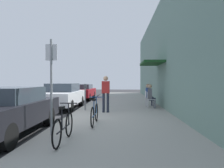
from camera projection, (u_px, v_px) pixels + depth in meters
ground_plane at (64, 121)px, 8.33m from camera, size 60.00×60.00×0.00m
sidewalk_slab at (121, 113)px, 10.21m from camera, size 4.50×32.00×0.12m
building_facade at (171, 48)px, 10.05m from camera, size 1.40×32.00×6.29m
parked_car_0 at (7, 110)px, 6.25m from camera, size 1.80×4.40×1.40m
parked_car_1 at (63, 96)px, 12.04m from camera, size 1.80×4.40×1.45m
parked_car_2 at (82, 91)px, 17.77m from camera, size 1.80×4.40×1.30m
parking_meter at (85, 95)px, 10.56m from camera, size 0.12×0.10×1.32m
street_sign at (51, 79)px, 5.70m from camera, size 0.32×0.06×2.60m
bicycle_0 at (64, 127)px, 5.10m from camera, size 0.46×1.71×0.90m
bicycle_1 at (95, 114)px, 7.19m from camera, size 0.46×1.71×0.90m
cafe_chair_0 at (150, 99)px, 11.52m from camera, size 0.50×0.50×0.87m
seated_patron_0 at (151, 95)px, 11.50m from camera, size 0.47×0.41×1.29m
cafe_chair_1 at (148, 97)px, 12.47m from camera, size 0.45×0.45×0.87m
seated_patron_1 at (149, 94)px, 12.47m from camera, size 0.43×0.37×1.29m
pedestrian_standing at (106, 91)px, 9.87m from camera, size 0.36×0.22×1.70m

